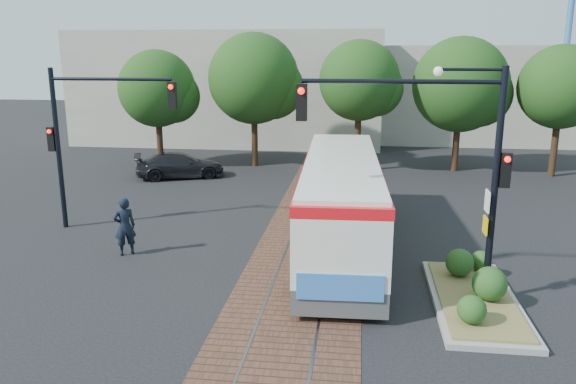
{
  "coord_description": "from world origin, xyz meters",
  "views": [
    {
      "loc": [
        1.62,
        -15.36,
        6.52
      ],
      "look_at": [
        -0.9,
        4.23,
        1.6
      ],
      "focal_mm": 35.0,
      "sensor_mm": 36.0,
      "label": 1
    }
  ],
  "objects_px": {
    "traffic_island": "(475,290)",
    "parked_car": "(180,165)",
    "signal_pole_main": "(448,148)",
    "signal_pole_left": "(85,127)",
    "city_bus": "(341,198)",
    "officer": "(125,226)"
  },
  "relations": [
    {
      "from": "traffic_island",
      "to": "parked_car",
      "type": "bearing_deg",
      "value": 132.25
    },
    {
      "from": "traffic_island",
      "to": "signal_pole_main",
      "type": "xyz_separation_m",
      "value": [
        -0.96,
        0.09,
        3.83
      ]
    },
    {
      "from": "traffic_island",
      "to": "signal_pole_left",
      "type": "distance_m",
      "value": 14.5
    },
    {
      "from": "signal_pole_main",
      "to": "signal_pole_left",
      "type": "bearing_deg",
      "value": 158.55
    },
    {
      "from": "traffic_island",
      "to": "city_bus",
      "type": "bearing_deg",
      "value": 133.27
    },
    {
      "from": "officer",
      "to": "traffic_island",
      "type": "bearing_deg",
      "value": 134.05
    },
    {
      "from": "traffic_island",
      "to": "signal_pole_left",
      "type": "bearing_deg",
      "value": 159.64
    },
    {
      "from": "traffic_island",
      "to": "signal_pole_main",
      "type": "relative_size",
      "value": 0.87
    },
    {
      "from": "signal_pole_main",
      "to": "city_bus",
      "type": "bearing_deg",
      "value": 125.69
    },
    {
      "from": "signal_pole_main",
      "to": "officer",
      "type": "distance_m",
      "value": 10.55
    },
    {
      "from": "city_bus",
      "to": "parked_car",
      "type": "height_order",
      "value": "city_bus"
    },
    {
      "from": "signal_pole_main",
      "to": "parked_car",
      "type": "relative_size",
      "value": 1.29
    },
    {
      "from": "traffic_island",
      "to": "signal_pole_left",
      "type": "height_order",
      "value": "signal_pole_left"
    },
    {
      "from": "city_bus",
      "to": "signal_pole_left",
      "type": "bearing_deg",
      "value": 172.54
    },
    {
      "from": "city_bus",
      "to": "signal_pole_left",
      "type": "distance_m",
      "value": 9.7
    },
    {
      "from": "city_bus",
      "to": "officer",
      "type": "distance_m",
      "value": 7.25
    },
    {
      "from": "signal_pole_left",
      "to": "city_bus",
      "type": "bearing_deg",
      "value": -5.4
    },
    {
      "from": "city_bus",
      "to": "signal_pole_main",
      "type": "distance_m",
      "value": 5.4
    },
    {
      "from": "parked_car",
      "to": "city_bus",
      "type": "bearing_deg",
      "value": -159.28
    },
    {
      "from": "city_bus",
      "to": "officer",
      "type": "relative_size",
      "value": 6.01
    },
    {
      "from": "city_bus",
      "to": "officer",
      "type": "height_order",
      "value": "city_bus"
    },
    {
      "from": "traffic_island",
      "to": "officer",
      "type": "bearing_deg",
      "value": 167.97
    }
  ]
}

